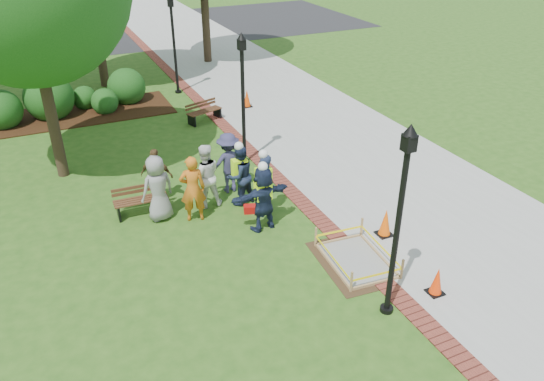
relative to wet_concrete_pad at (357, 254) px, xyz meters
name	(u,v)px	position (x,y,z in m)	size (l,w,h in m)	color
ground	(274,251)	(-1.61, 1.25, -0.23)	(100.00, 100.00, 0.00)	#285116
sidewalk	(281,101)	(3.39, 11.25, -0.22)	(6.00, 60.00, 0.02)	#9E9E99
brick_edging	(210,112)	(0.14, 11.25, -0.22)	(0.50, 60.00, 0.03)	maroon
mulch_bed	(84,113)	(-4.61, 13.25, -0.21)	(7.00, 3.00, 0.05)	#381E0F
parking_lot	(101,33)	(-1.61, 28.25, -0.23)	(36.00, 12.00, 0.01)	black
wet_concrete_pad	(357,254)	(0.00, 0.00, 0.00)	(1.87, 2.42, 0.55)	#47331E
bench_near	(142,206)	(-4.19, 4.40, 0.02)	(1.48, 0.55, 0.79)	brown
bench_far	(205,116)	(-0.39, 10.35, 0.01)	(1.51, 0.90, 0.78)	brown
cone_front	(437,281)	(0.95, -1.73, 0.10)	(0.35, 0.35, 0.69)	black
cone_back	(385,223)	(1.29, 0.68, 0.14)	(0.39, 0.39, 0.78)	black
cone_far	(247,99)	(1.76, 11.19, 0.13)	(0.38, 0.38, 0.75)	black
toolbox	(252,209)	(-1.40, 3.19, -0.13)	(0.43, 0.24, 0.22)	#B3100D
lamp_near	(400,211)	(-0.36, -1.75, 2.25)	(0.28, 0.28, 4.26)	black
lamp_mid	(243,91)	(-0.36, 6.25, 2.25)	(0.28, 0.28, 4.26)	black
lamp_far	(173,37)	(-0.36, 14.25, 2.25)	(0.28, 0.28, 4.26)	black
shrub_a	(5,127)	(-7.57, 13.06, -0.23)	(1.56, 1.56, 1.56)	#184B15
shrub_b	(53,117)	(-5.81, 13.40, -0.23)	(1.93, 1.93, 1.93)	#184B15
shrub_c	(106,112)	(-3.76, 13.01, -0.23)	(1.09, 1.09, 1.09)	#184B15
shrub_d	(129,102)	(-2.67, 13.92, -0.23)	(1.59, 1.59, 1.59)	#184B15
shrub_e	(86,108)	(-4.44, 13.94, -0.23)	(1.01, 1.01, 1.01)	#184B15
casual_person_a	(158,188)	(-3.79, 3.95, 0.69)	(0.67, 0.52, 1.86)	gray
casual_person_b	(193,189)	(-2.95, 3.51, 0.71)	(0.67, 0.51, 1.88)	#CA6517
casual_person_c	(205,176)	(-2.41, 4.10, 0.70)	(0.64, 0.45, 1.87)	silver
casual_person_d	(157,175)	(-3.57, 4.95, 0.57)	(0.61, 0.57, 1.61)	brown
casual_person_e	(229,163)	(-1.51, 4.64, 0.68)	(0.60, 0.39, 1.84)	#323054
hivis_worker_a	(263,196)	(-1.43, 2.32, 0.73)	(0.62, 0.44, 1.95)	#192B42
hivis_worker_b	(263,183)	(-1.12, 2.98, 0.73)	(0.68, 0.66, 1.95)	#151E38
hivis_worker_c	(240,174)	(-1.49, 3.80, 0.71)	(0.64, 0.51, 1.92)	#182840
parked_car_b	(32,47)	(-5.93, 26.17, -0.23)	(4.79, 2.08, 1.56)	#A8A7AC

